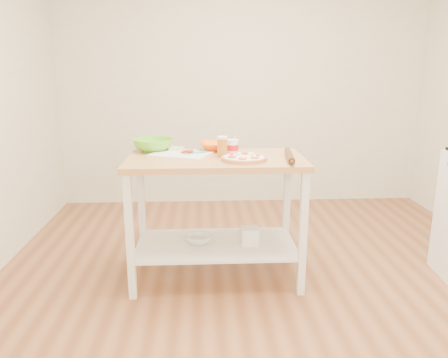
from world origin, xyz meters
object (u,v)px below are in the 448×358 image
(green_bowl, at_px, (153,145))
(beer_pint, at_px, (222,147))
(orange_bowl, at_px, (217,146))
(shelf_bin, at_px, (250,235))
(pizza, at_px, (244,158))
(yogurt_tub, at_px, (232,147))
(shelf_glass_bowl, at_px, (199,239))
(knife, at_px, (161,149))
(rolling_pin, at_px, (289,156))
(prep_island, at_px, (216,192))
(spatula, at_px, (194,153))
(cutting_board, at_px, (182,153))

(green_bowl, xyz_separation_m, beer_pint, (0.50, -0.25, 0.03))
(orange_bowl, xyz_separation_m, shelf_bin, (0.23, -0.27, -0.61))
(pizza, relative_size, beer_pint, 2.11)
(yogurt_tub, relative_size, shelf_glass_bowl, 0.99)
(knife, height_order, rolling_pin, rolling_pin)
(prep_island, xyz_separation_m, shelf_glass_bowl, (-0.13, 0.02, -0.36))
(rolling_pin, bearing_deg, beer_pint, 168.10)
(prep_island, xyz_separation_m, green_bowl, (-0.46, 0.26, 0.29))
(knife, relative_size, rolling_pin, 0.69)
(yogurt_tub, distance_m, shelf_glass_bowl, 0.71)
(prep_island, relative_size, green_bowl, 4.20)
(pizza, height_order, yogurt_tub, yogurt_tub)
(prep_island, distance_m, shelf_bin, 0.41)
(pizza, bearing_deg, shelf_glass_bowl, 157.62)
(green_bowl, xyz_separation_m, shelf_bin, (0.70, -0.27, -0.62))
(spatula, bearing_deg, beer_pint, -22.94)
(prep_island, bearing_deg, shelf_glass_bowl, 172.50)
(pizza, distance_m, shelf_bin, 0.61)
(spatula, bearing_deg, rolling_pin, -16.79)
(spatula, distance_m, knife, 0.30)
(knife, bearing_deg, shelf_glass_bowl, -22.45)
(knife, xyz_separation_m, green_bowl, (-0.06, -0.00, 0.03))
(orange_bowl, distance_m, beer_pint, 0.25)
(pizza, xyz_separation_m, rolling_pin, (0.31, 0.03, 0.01))
(orange_bowl, bearing_deg, spatula, -134.88)
(beer_pint, bearing_deg, rolling_pin, -11.90)
(cutting_board, relative_size, shelf_bin, 3.94)
(pizza, distance_m, yogurt_tub, 0.21)
(shelf_bin, bearing_deg, pizza, -120.69)
(spatula, height_order, orange_bowl, orange_bowl)
(beer_pint, bearing_deg, shelf_bin, -7.19)
(orange_bowl, height_order, rolling_pin, orange_bowl)
(orange_bowl, relative_size, rolling_pin, 0.68)
(shelf_glass_bowl, xyz_separation_m, shelf_bin, (0.37, -0.03, 0.03))
(pizza, relative_size, shelf_bin, 2.48)
(cutting_board, height_order, yogurt_tub, yogurt_tub)
(knife, bearing_deg, rolling_pin, -1.53)
(prep_island, bearing_deg, beer_pint, 13.25)
(spatula, relative_size, beer_pint, 1.04)
(knife, distance_m, orange_bowl, 0.41)
(cutting_board, relative_size, rolling_pin, 1.26)
(beer_pint, distance_m, yogurt_tub, 0.11)
(pizza, height_order, beer_pint, beer_pint)
(spatula, distance_m, rolling_pin, 0.67)
(beer_pint, height_order, shelf_glass_bowl, beer_pint)
(prep_island, distance_m, pizza, 0.34)
(beer_pint, distance_m, shelf_glass_bowl, 0.70)
(spatula, bearing_deg, knife, 142.67)
(pizza, bearing_deg, knife, 147.46)
(shelf_bin, bearing_deg, green_bowl, 158.78)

